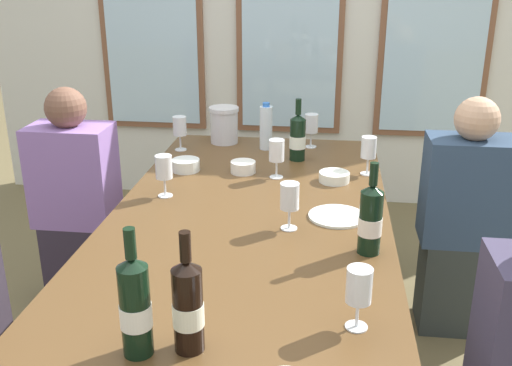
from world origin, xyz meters
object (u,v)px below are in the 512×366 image
metal_pitcher (224,125)px  wine_glass_6 (277,151)px  dining_table (248,236)px  wine_bottle_3 (370,219)px  wine_bottle_0 (298,137)px  tasting_bowl_0 (334,177)px  seated_person_2 (77,207)px  wine_glass_4 (180,128)px  water_bottle (266,127)px  wine_glass_2 (359,288)px  wine_bottle_2 (188,306)px  wine_glass_3 (311,124)px  tasting_bowl_1 (186,165)px  wine_glass_0 (369,149)px  tasting_bowl_3 (243,167)px  wine_bottle_1 (135,306)px  wine_glass_7 (290,199)px  white_plate_0 (337,216)px  wine_glass_1 (164,168)px  seated_person_3 (463,224)px

metal_pitcher → wine_glass_6: 0.60m
dining_table → wine_bottle_3: 0.52m
wine_glass_6 → wine_bottle_0: bearing=73.7°
tasting_bowl_0 → seated_person_2: size_ratio=0.12×
metal_pitcher → wine_glass_4: 0.25m
water_bottle → wine_glass_2: bearing=-75.1°
wine_bottle_2 → wine_glass_3: 1.75m
tasting_bowl_1 → wine_glass_0: 0.83m
wine_glass_6 → wine_bottle_3: bearing=-61.5°
wine_bottle_3 → tasting_bowl_3: 0.90m
wine_bottle_1 → wine_glass_7: size_ratio=1.93×
water_bottle → seated_person_2: bearing=-157.1°
white_plate_0 → wine_glass_1: wine_glass_1 is taller
wine_bottle_2 → water_bottle: (0.00, 1.68, -0.01)m
wine_bottle_0 → tasting_bowl_1: (-0.50, -0.22, -0.09)m
tasting_bowl_0 → wine_bottle_1: bearing=-110.4°
tasting_bowl_3 → tasting_bowl_1: bearing=-178.6°
wine_glass_3 → seated_person_2: (-1.10, -0.43, -0.34)m
dining_table → wine_glass_4: 0.95m
white_plate_0 → wine_bottle_3: (0.10, -0.27, 0.11)m
tasting_bowl_0 → wine_glass_6: bearing=175.7°
wine_bottle_1 → wine_bottle_3: (0.59, 0.61, -0.01)m
white_plate_0 → wine_glass_2: (0.05, -0.71, 0.11)m
wine_bottle_1 → tasting_bowl_3: bearing=87.3°
wine_glass_6 → water_bottle: bearing=102.5°
wine_bottle_2 → tasting_bowl_0: wine_bottle_2 is taller
white_plate_0 → wine_bottle_3: size_ratio=0.69×
wine_bottle_2 → tasting_bowl_0: bearing=74.2°
dining_table → wine_glass_7: (0.16, -0.06, 0.18)m
wine_glass_6 → tasting_bowl_1: bearing=174.5°
dining_table → water_bottle: 0.91m
metal_pitcher → wine_bottle_0: size_ratio=0.64×
tasting_bowl_3 → seated_person_3: (1.00, 0.02, -0.24)m
tasting_bowl_0 → wine_glass_7: 0.54m
water_bottle → wine_glass_6: 0.43m
wine_glass_4 → wine_glass_6: 0.62m
wine_bottle_2 → wine_glass_0: wine_bottle_2 is taller
wine_bottle_1 → seated_person_2: seated_person_2 is taller
metal_pitcher → wine_bottle_1: wine_bottle_1 is taller
white_plate_0 → wine_glass_4: size_ratio=1.24×
wine_bottle_1 → seated_person_3: size_ratio=0.30×
tasting_bowl_3 → wine_bottle_3: bearing=-54.2°
water_bottle → wine_glass_7: size_ratio=1.38×
tasting_bowl_3 → wine_glass_4: wine_glass_4 is taller
water_bottle → seated_person_3: bearing=-20.4°
wine_glass_0 → wine_glass_7: same height
white_plate_0 → wine_bottle_0: bearing=105.9°
wine_glass_6 → wine_glass_7: size_ratio=1.00×
wine_glass_2 → seated_person_3: bearing=66.1°
wine_glass_3 → metal_pitcher: bearing=176.6°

